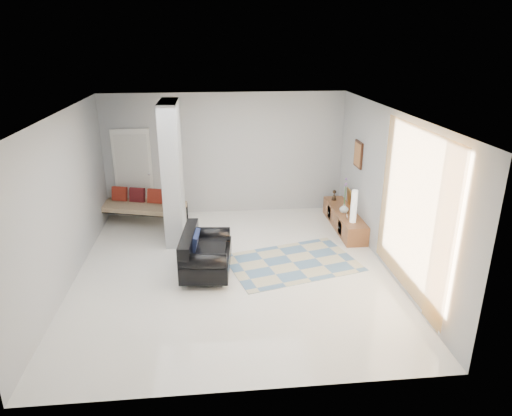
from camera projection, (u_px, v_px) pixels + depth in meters
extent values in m
plane|color=white|center=(233.00, 270.00, 8.19)|extent=(6.00, 6.00, 0.00)
plane|color=white|center=(230.00, 113.00, 7.21)|extent=(6.00, 6.00, 0.00)
plane|color=#ABADAF|center=(225.00, 154.00, 10.49)|extent=(6.00, 0.00, 6.00)
plane|color=#ABADAF|center=(246.00, 287.00, 4.90)|extent=(6.00, 0.00, 6.00)
plane|color=#ABADAF|center=(64.00, 202.00, 7.44)|extent=(0.00, 6.00, 6.00)
plane|color=#ABADAF|center=(389.00, 191.00, 7.96)|extent=(0.00, 6.00, 6.00)
cube|color=#A5A9AC|center=(173.00, 172.00, 9.09)|extent=(0.35, 1.20, 2.80)
cube|color=white|center=(133.00, 173.00, 10.39)|extent=(0.85, 0.06, 2.04)
plane|color=#FCAC42|center=(413.00, 212.00, 6.86)|extent=(0.00, 2.55, 2.55)
cube|color=#3B1D10|center=(358.00, 154.00, 9.45)|extent=(0.04, 0.45, 0.55)
cube|color=brown|center=(344.00, 219.00, 9.94)|extent=(0.45, 2.00, 0.40)
cube|color=#3B1D10|center=(340.00, 228.00, 9.51)|extent=(0.02, 0.27, 0.28)
cube|color=#3B1D10|center=(329.00, 213.00, 10.34)|extent=(0.02, 0.27, 0.28)
cube|color=#BD8B37|center=(350.00, 198.00, 10.08)|extent=(0.09, 0.32, 0.40)
cube|color=silver|center=(346.00, 216.00, 9.43)|extent=(0.04, 0.10, 0.12)
cylinder|color=silver|center=(186.00, 285.00, 7.60)|extent=(0.05, 0.05, 0.10)
cylinder|color=silver|center=(194.00, 255.00, 8.64)|extent=(0.05, 0.05, 0.10)
cylinder|color=silver|center=(223.00, 285.00, 7.60)|extent=(0.05, 0.05, 0.10)
cylinder|color=silver|center=(226.00, 255.00, 8.64)|extent=(0.05, 0.05, 0.10)
cube|color=black|center=(207.00, 259.00, 8.05)|extent=(0.94, 1.42, 0.30)
cube|color=black|center=(189.00, 242.00, 7.93)|extent=(0.33, 1.37, 0.36)
cylinder|color=black|center=(203.00, 262.00, 7.45)|extent=(0.79, 0.35, 0.28)
cylinder|color=black|center=(209.00, 234.00, 8.49)|extent=(0.79, 0.35, 0.28)
cube|color=black|center=(195.00, 241.00, 7.93)|extent=(0.19, 0.51, 0.31)
cylinder|color=black|center=(97.00, 218.00, 10.05)|extent=(0.04, 0.04, 0.40)
cylinder|color=black|center=(175.00, 223.00, 9.73)|extent=(0.04, 0.04, 0.40)
cylinder|color=black|center=(113.00, 206.00, 10.75)|extent=(0.04, 0.04, 0.40)
cylinder|color=black|center=(187.00, 211.00, 10.43)|extent=(0.04, 0.04, 0.40)
cube|color=#C5BB90|center=(142.00, 207.00, 10.17)|extent=(1.99, 1.27, 0.12)
cube|color=maroon|center=(120.00, 194.00, 10.34)|extent=(0.37, 0.25, 0.33)
cube|color=#5B1618|center=(137.00, 195.00, 10.26)|extent=(0.37, 0.25, 0.33)
cube|color=maroon|center=(155.00, 196.00, 10.19)|extent=(0.37, 0.25, 0.33)
cube|color=#BFB792|center=(293.00, 263.00, 8.45)|extent=(2.61, 2.07, 0.01)
cylinder|color=beige|center=(354.00, 206.00, 9.17)|extent=(0.12, 0.12, 0.68)
imported|color=white|center=(344.00, 208.00, 9.75)|extent=(0.21, 0.21, 0.20)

